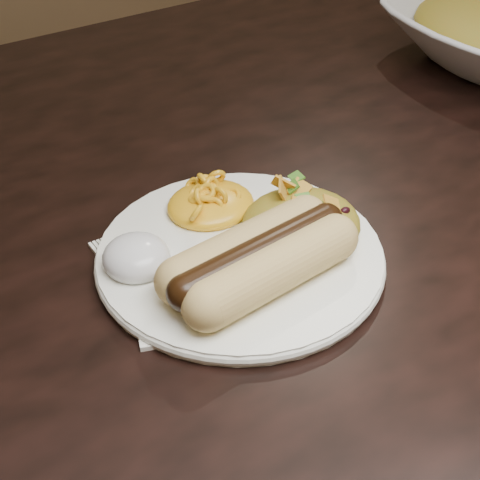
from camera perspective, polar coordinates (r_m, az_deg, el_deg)
table at (r=0.70m, az=1.44°, el=-3.08°), size 1.60×0.90×0.75m
plate at (r=0.57m, az=-0.00°, el=-1.25°), size 0.27×0.27×0.01m
hotdog at (r=0.53m, az=1.55°, el=-1.38°), size 0.13×0.08×0.04m
mac_and_cheese at (r=0.60m, az=-2.31°, el=3.55°), size 0.09×0.09×0.03m
sour_cream at (r=0.55m, az=-8.11°, el=-0.75°), size 0.05×0.05×0.03m
taco_salad at (r=0.58m, az=4.81°, el=2.04°), size 0.10×0.09×0.04m
fork at (r=0.54m, az=-7.62°, el=-4.60°), size 0.06×0.13×0.00m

